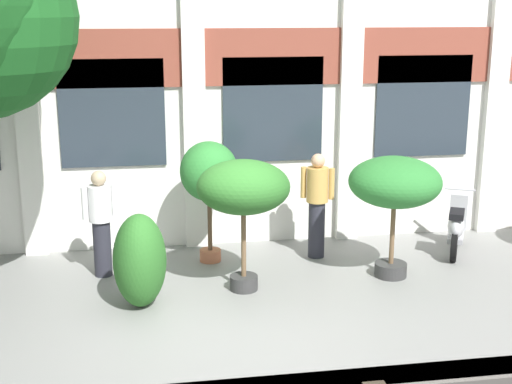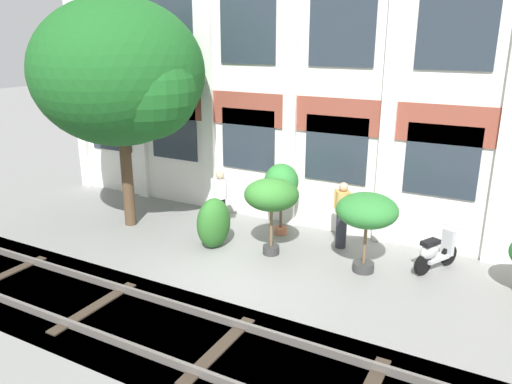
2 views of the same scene
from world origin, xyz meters
name	(u,v)px [view 2 (image 2 of 2)]	position (x,y,z in m)	size (l,w,h in m)	color
ground_plane	(234,264)	(0.00, 0.00, 0.00)	(80.00, 80.00, 0.00)	gray
apartment_facade	(296,68)	(0.00, 3.22, 4.22)	(15.80, 0.64, 8.49)	silver
rail_tracks	(151,333)	(0.00, -2.94, -0.13)	(23.44, 2.80, 0.43)	#4C473F
broadleaf_tree	(119,77)	(-3.82, 0.78, 4.02)	(4.60, 4.38, 6.00)	#4C3826
potted_plant_tall_urn	(272,196)	(0.49, 0.91, 1.46)	(1.28, 1.28, 1.86)	#333333
potted_plant_low_pan	(367,212)	(2.72, 1.07, 1.39)	(1.34, 1.34, 1.80)	#333333
potted_plant_terracotta_small	(281,183)	(0.15, 2.15, 1.40)	(0.89, 0.89, 1.91)	#B76647
scooter_second_parked	(435,252)	(4.09, 1.86, 0.44)	(0.78, 1.26, 0.98)	black
resident_by_doorway	(221,198)	(-1.49, 1.79, 0.85)	(0.51, 0.34, 1.59)	#282833
resident_watching_tracks	(342,213)	(1.83, 2.08, 0.90)	(0.50, 0.34, 1.68)	#282833
topiary_hedge	(214,223)	(-0.94, 0.61, 0.63)	(0.97, 0.70, 1.26)	#286023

